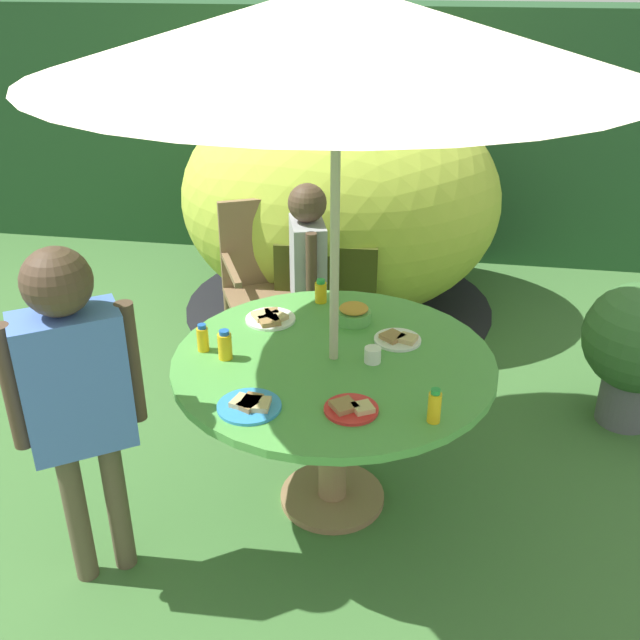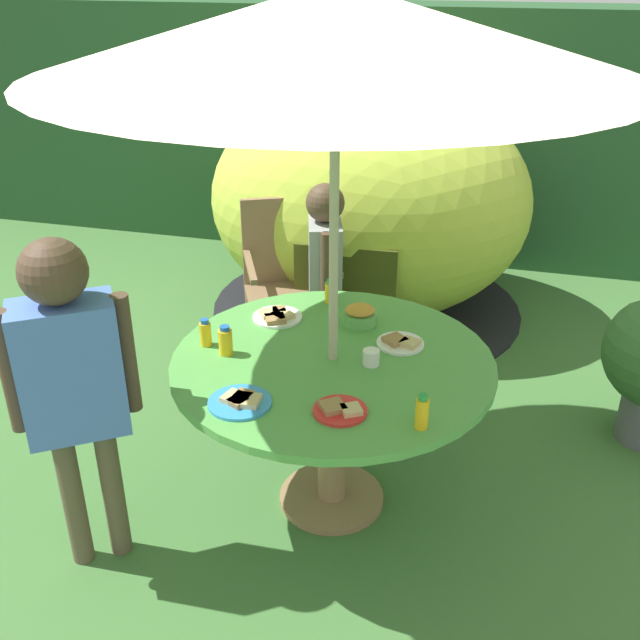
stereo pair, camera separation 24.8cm
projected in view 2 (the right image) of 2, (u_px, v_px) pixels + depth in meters
ground_plane at (331, 501)px, 3.28m from camera, size 10.00×10.00×0.02m
hedge_backdrop at (435, 133)px, 5.69m from camera, size 9.00×0.70×1.87m
garden_table at (333, 385)px, 3.01m from camera, size 1.31×1.31×0.73m
patio_umbrella at (336, 30)px, 2.38m from camera, size 2.09×2.09×2.12m
wooden_chair at (289, 277)px, 4.13m from camera, size 0.65×0.64×0.99m
dome_tent at (369, 202)px, 4.73m from camera, size 2.21×2.21×1.51m
child_in_grey_shirt at (325, 262)px, 3.82m from camera, size 0.25×0.39×1.17m
child_in_blue_shirt at (71, 370)px, 2.59m from camera, size 0.41×0.36×1.37m
snack_bowl at (360, 315)px, 3.20m from camera, size 0.15×0.15×0.09m
plate_near_left at (277, 316)px, 3.26m from camera, size 0.22×0.22×0.03m
plate_center_back at (340, 410)px, 2.60m from camera, size 0.20×0.20×0.03m
plate_front_edge at (401, 343)px, 3.04m from camera, size 0.20×0.20×0.03m
plate_mid_right at (240, 401)px, 2.64m from camera, size 0.23×0.23×0.03m
juice_bottle_near_right at (206, 333)px, 3.02m from camera, size 0.05×0.05×0.12m
juice_bottle_far_left at (422, 412)px, 2.49m from camera, size 0.05×0.05×0.13m
juice_bottle_far_right at (331, 292)px, 3.39m from camera, size 0.06×0.06×0.11m
juice_bottle_center_front at (225, 341)px, 2.95m from camera, size 0.06×0.06×0.13m
cup_near at (371, 357)px, 2.89m from camera, size 0.07×0.07×0.06m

